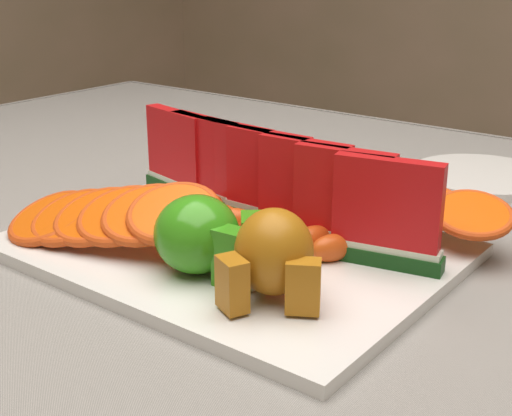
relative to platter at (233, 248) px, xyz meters
The scene contains 11 objects.
table 0.16m from the platter, 110.60° to the left, with size 1.40×0.90×0.75m.
tablecloth 0.12m from the platter, 110.60° to the left, with size 1.53×1.03×0.20m.
platter is the anchor object (origin of this frame).
apple_cluster 0.08m from the platter, 70.55° to the right, with size 0.11×0.10×0.07m.
pear_cluster 0.13m from the platter, 35.37° to the right, with size 0.09×0.09×0.07m.
side_plate 0.39m from the platter, 75.04° to the left, with size 0.22×0.22×0.01m.
fork 0.46m from the platter, 134.54° to the left, with size 0.02×0.20×0.00m.
watermelon_row 0.08m from the platter, 90.92° to the left, with size 0.39×0.07×0.10m.
orange_fan_front 0.12m from the platter, 142.98° to the right, with size 0.24×0.15×0.06m.
orange_fan_back 0.14m from the platter, 73.50° to the left, with size 0.38×0.11×0.05m.
tangerine_segments 0.03m from the platter, 69.08° to the left, with size 0.20×0.07×0.03m.
Camera 1 is at (0.44, -0.59, 1.03)m, focal length 50.00 mm.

